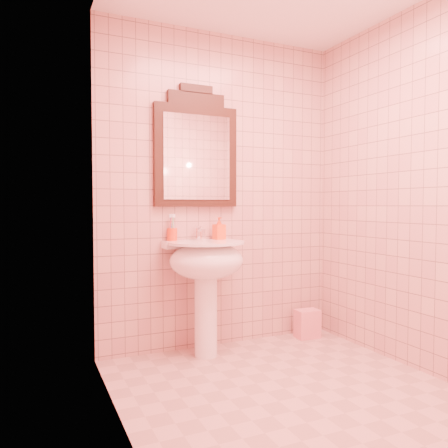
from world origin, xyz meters
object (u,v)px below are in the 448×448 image
pedestal_sink (206,269)px  towel (307,324)px  soap_dispenser (219,228)px  mirror (196,151)px  toothbrush_cup (172,234)px

pedestal_sink → towel: size_ratio=3.60×
soap_dispenser → towel: soap_dispenser is taller
towel → pedestal_sink: bearing=-175.8°
pedestal_sink → mirror: 0.92m
pedestal_sink → towel: (0.96, 0.07, -0.54)m
mirror → toothbrush_cup: 0.68m
mirror → soap_dispenser: bearing=-21.9°
mirror → towel: mirror is taller
toothbrush_cup → towel: bearing=-5.2°
pedestal_sink → toothbrush_cup: toothbrush_cup is taller
toothbrush_cup → towel: 1.42m
mirror → soap_dispenser: 0.63m
mirror → pedestal_sink: bearing=-90.0°
pedestal_sink → towel: pedestal_sink is taller
pedestal_sink → mirror: size_ratio=0.92×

